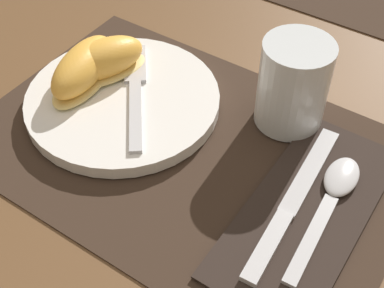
# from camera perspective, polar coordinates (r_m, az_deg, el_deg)

# --- Properties ---
(ground_plane) EXTENTS (3.00, 3.00, 0.00)m
(ground_plane) POSITION_cam_1_polar(r_m,az_deg,el_deg) (0.60, -0.45, -0.67)
(ground_plane) COLOR brown
(placemat) EXTENTS (0.48, 0.32, 0.00)m
(placemat) POSITION_cam_1_polar(r_m,az_deg,el_deg) (0.60, -0.46, -0.54)
(placemat) COLOR #38281E
(placemat) RESTS_ON ground_plane
(plate) EXTENTS (0.23, 0.23, 0.02)m
(plate) POSITION_cam_1_polar(r_m,az_deg,el_deg) (0.65, -7.38, 4.64)
(plate) COLOR white
(plate) RESTS_ON placemat
(juice_glass) EXTENTS (0.08, 0.08, 0.10)m
(juice_glass) POSITION_cam_1_polar(r_m,az_deg,el_deg) (0.61, 10.67, 5.81)
(juice_glass) COLOR silver
(juice_glass) RESTS_ON placemat
(napkin) EXTENTS (0.11, 0.25, 0.00)m
(napkin) POSITION_cam_1_polar(r_m,az_deg,el_deg) (0.55, 12.20, -6.90)
(napkin) COLOR #2D231E
(napkin) RESTS_ON placemat
(knife) EXTENTS (0.03, 0.22, 0.01)m
(knife) POSITION_cam_1_polar(r_m,az_deg,el_deg) (0.55, 10.61, -6.16)
(knife) COLOR silver
(knife) RESTS_ON napkin
(spoon) EXTENTS (0.04, 0.17, 0.01)m
(spoon) POSITION_cam_1_polar(r_m,az_deg,el_deg) (0.57, 14.92, -4.99)
(spoon) COLOR silver
(spoon) RESTS_ON napkin
(fork) EXTENTS (0.13, 0.16, 0.00)m
(fork) POSITION_cam_1_polar(r_m,az_deg,el_deg) (0.65, -6.06, 6.14)
(fork) COLOR silver
(fork) RESTS_ON plate
(citrus_wedge_0) EXTENTS (0.09, 0.12, 0.05)m
(citrus_wedge_0) POSITION_cam_1_polar(r_m,az_deg,el_deg) (0.66, -9.31, 8.79)
(citrus_wedge_0) COLOR #F4DB84
(citrus_wedge_0) RESTS_ON plate
(citrus_wedge_1) EXTENTS (0.06, 0.10, 0.03)m
(citrus_wedge_1) POSITION_cam_1_polar(r_m,az_deg,el_deg) (0.67, -11.54, 8.21)
(citrus_wedge_1) COLOR #F4DB84
(citrus_wedge_1) RESTS_ON plate
(citrus_wedge_2) EXTENTS (0.08, 0.13, 0.05)m
(citrus_wedge_2) POSITION_cam_1_polar(r_m,az_deg,el_deg) (0.66, -11.54, 7.89)
(citrus_wedge_2) COLOR #F4DB84
(citrus_wedge_2) RESTS_ON plate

